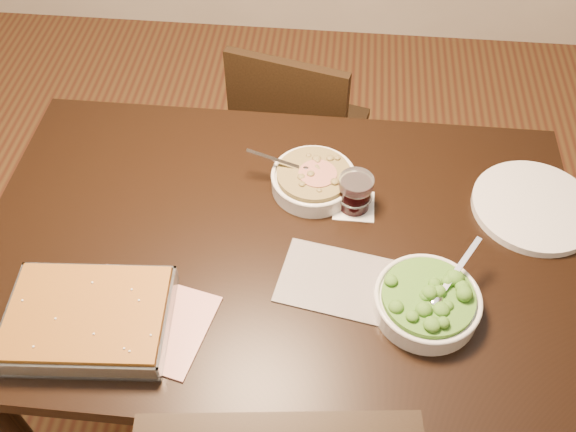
% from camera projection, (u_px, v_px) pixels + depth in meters
% --- Properties ---
extents(ground, '(4.00, 4.00, 0.00)m').
position_uv_depth(ground, '(282.00, 385.00, 2.06)').
color(ground, '#4E2516').
rests_on(ground, ground).
extents(table, '(1.40, 0.90, 0.75)m').
position_uv_depth(table, '(280.00, 265.00, 1.56)').
color(table, black).
rests_on(table, ground).
extents(magazine_a, '(0.32, 0.26, 0.01)m').
position_uv_depth(magazine_a, '(142.00, 319.00, 1.35)').
color(magazine_a, '#A93035').
rests_on(magazine_a, table).
extents(magazine_b, '(0.28, 0.22, 0.00)m').
position_uv_depth(magazine_b, '(337.00, 281.00, 1.41)').
color(magazine_b, '#26262D').
rests_on(magazine_b, table).
extents(coaster, '(0.10, 0.10, 0.00)m').
position_uv_depth(coaster, '(354.00, 206.00, 1.56)').
color(coaster, white).
rests_on(coaster, table).
extents(stew_bowl, '(0.23, 0.21, 0.08)m').
position_uv_depth(stew_bowl, '(313.00, 179.00, 1.58)').
color(stew_bowl, silver).
rests_on(stew_bowl, table).
extents(broccoli_bowl, '(0.23, 0.24, 0.09)m').
position_uv_depth(broccoli_bowl, '(427.00, 301.00, 1.35)').
color(broccoli_bowl, silver).
rests_on(broccoli_bowl, table).
extents(baking_dish, '(0.35, 0.27, 0.06)m').
position_uv_depth(baking_dish, '(89.00, 319.00, 1.32)').
color(baking_dish, silver).
rests_on(baking_dish, table).
extents(wine_tumbler, '(0.08, 0.08, 0.09)m').
position_uv_depth(wine_tumbler, '(355.00, 192.00, 1.52)').
color(wine_tumbler, black).
rests_on(wine_tumbler, coaster).
extents(dinner_plate, '(0.30, 0.30, 0.02)m').
position_uv_depth(dinner_plate, '(534.00, 207.00, 1.55)').
color(dinner_plate, silver).
rests_on(dinner_plate, table).
extents(chair_far, '(0.46, 0.46, 0.81)m').
position_uv_depth(chair_far, '(296.00, 133.00, 2.16)').
color(chair_far, black).
rests_on(chair_far, ground).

